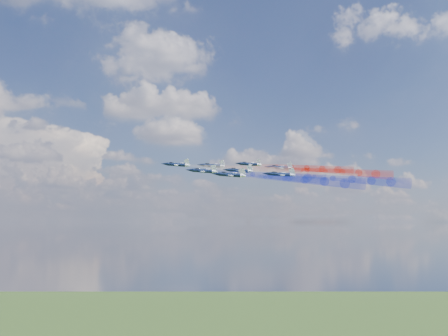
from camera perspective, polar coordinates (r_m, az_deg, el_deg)
name	(u,v)px	position (r m, az deg, el deg)	size (l,w,h in m)	color
jet_lead	(177,165)	(181.08, -5.60, 0.40)	(9.13, 11.42, 3.04)	black
trail_lead	(239,169)	(176.65, 1.73, -0.10)	(3.81, 36.62, 3.81)	white
jet_inner_left	(203,171)	(166.05, -2.53, -0.34)	(9.13, 11.42, 3.04)	black
trail_inner_left	(271,176)	(163.01, 5.52, -0.90)	(3.81, 36.62, 3.81)	#1A29DE
jet_inner_right	(212,166)	(187.56, -1.41, 0.28)	(9.13, 11.42, 3.04)	black
trail_inner_right	(272,170)	(184.77, 5.72, -0.20)	(3.81, 36.62, 3.81)	red
jet_outer_left	(230,175)	(153.16, 0.71, -0.80)	(9.13, 11.42, 3.04)	black
trail_outer_left	(304,180)	(151.59, 9.46, -1.40)	(3.81, 36.62, 3.81)	#1A29DE
jet_center_third	(239,171)	(175.07, 1.77, -0.31)	(9.13, 11.42, 3.04)	black
trail_center_third	(304,175)	(173.69, 9.42, -0.82)	(3.81, 36.62, 3.81)	white
jet_outer_right	(249,164)	(198.31, 2.99, 0.46)	(9.13, 11.42, 3.04)	black
trail_outer_right	(307,168)	(197.22, 9.73, 0.01)	(3.81, 36.62, 3.81)	red
jet_rear_left	(280,174)	(162.14, 6.64, -0.76)	(9.13, 11.42, 3.04)	black
trail_rear_left	(352,179)	(162.87, 14.86, -1.31)	(3.81, 36.62, 3.81)	#1A29DE
jet_rear_right	(279,168)	(185.59, 6.55, 0.04)	(9.13, 11.42, 3.04)	black
trail_rear_right	(342,172)	(186.06, 13.74, -0.44)	(3.81, 36.62, 3.81)	red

